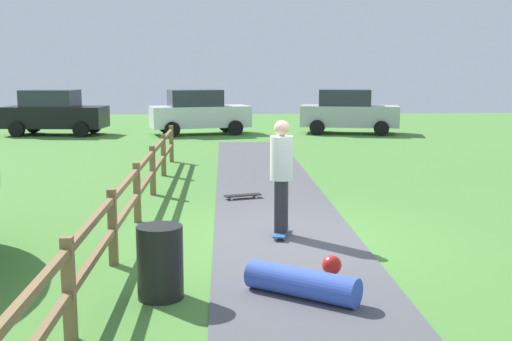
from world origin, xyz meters
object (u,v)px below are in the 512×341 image
trash_bin (160,262)px  parked_car_black (54,113)px  parked_car_silver (348,112)px  skater_riding (282,172)px  skater_fallen (305,281)px  parked_car_white (199,112)px  skateboard_loose (243,195)px

trash_bin → parked_car_black: size_ratio=0.21×
trash_bin → parked_car_silver: parked_car_silver is taller
skater_riding → skater_fallen: (0.03, -2.83, -0.90)m
parked_car_white → parked_car_black: size_ratio=1.03×
skater_riding → parked_car_silver: bearing=75.3°
skater_riding → skateboard_loose: skater_riding is taller
parked_car_silver → skater_fallen: bearing=-102.6°
trash_bin → skateboard_loose: size_ratio=1.09×
skateboard_loose → parked_car_silver: bearing=70.3°
skateboard_loose → parked_car_silver: 15.00m
skater_riding → parked_car_silver: skater_riding is taller
skater_riding → parked_car_silver: (4.51, 17.21, -0.14)m
trash_bin → parked_car_black: (-6.42, 19.97, 0.51)m
trash_bin → skater_riding: (1.72, 2.77, 0.65)m
parked_car_white → skater_riding: bearing=-83.3°
skater_fallen → trash_bin: bearing=178.0°
trash_bin → skater_fallen: trash_bin is taller
trash_bin → parked_car_white: (-0.29, 19.96, 0.51)m
trash_bin → parked_car_white: bearing=90.8°
parked_car_silver → parked_car_black: size_ratio=1.03×
skateboard_loose → parked_car_silver: size_ratio=0.18×
skateboard_loose → parked_car_silver: parked_car_silver is taller
parked_car_white → parked_car_silver: same height
skater_fallen → parked_car_white: 20.14m
trash_bin → parked_car_silver: size_ratio=0.20×
parked_car_white → skateboard_loose: bearing=-84.0°
trash_bin → parked_car_black: parked_car_black is taller
skater_fallen → parked_car_silver: bearing=77.4°
skateboard_loose → parked_car_white: (-1.47, 14.07, 0.87)m
skater_fallen → parked_car_silver: size_ratio=0.31×
parked_car_white → parked_car_black: same height
skater_riding → skateboard_loose: bearing=99.9°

